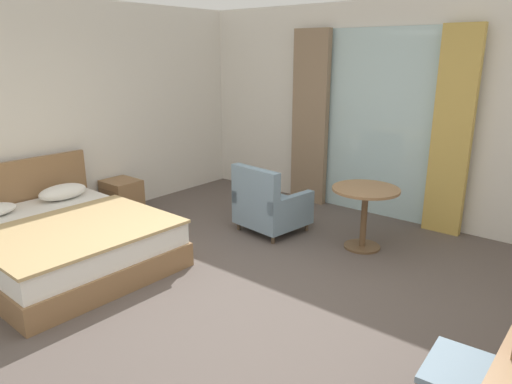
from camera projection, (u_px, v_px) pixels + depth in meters
The scene contains 11 objects.
ground at pixel (234, 300), 4.35m from camera, with size 6.60×6.62×0.10m, color #564C47.
wall_back at pixel (387, 112), 6.18m from camera, with size 6.20×0.12×2.82m, color silver.
wall_left at pixel (51, 116), 5.79m from camera, with size 0.12×6.22×2.82m, color silver.
balcony_glass_door at pixel (377, 125), 6.23m from camera, with size 1.56×0.02×2.48m, color silver.
curtain_panel_left at pixel (310, 119), 6.76m from camera, with size 0.57×0.10×2.49m, color #897056.
curtain_panel_right at pixel (452, 133), 5.54m from camera, with size 0.46×0.10×2.49m, color tan.
bed at pixel (60, 240), 4.93m from camera, with size 2.16×1.82×0.97m.
nightstand at pixel (122, 198), 6.42m from camera, with size 0.47×0.42×0.50m.
desk_chair at pixel (490, 365), 2.57m from camera, with size 0.50×0.51×0.96m.
armchair_by_window at pixel (269, 206), 5.80m from camera, with size 0.81×0.81×0.86m.
round_cafe_table at pixel (365, 203), 5.26m from camera, with size 0.75×0.75×0.72m.
Camera 1 is at (2.63, -2.86, 2.17)m, focal length 32.77 mm.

